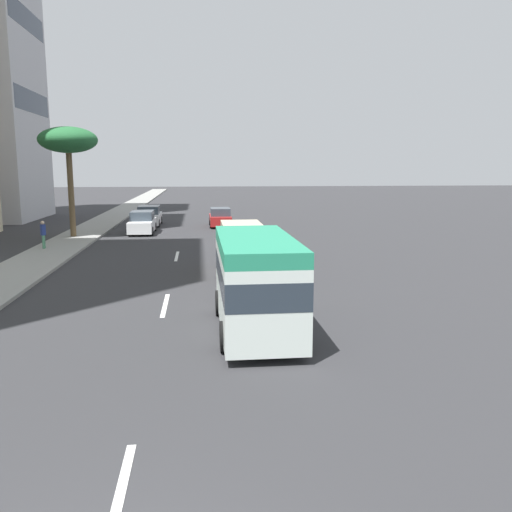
{
  "coord_description": "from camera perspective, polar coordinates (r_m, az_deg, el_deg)",
  "views": [
    {
      "loc": [
        -4.62,
        -1.26,
        4.89
      ],
      "look_at": [
        17.25,
        -3.66,
        1.14
      ],
      "focal_mm": 36.67,
      "sensor_mm": 36.0,
      "label": 1
    }
  ],
  "objects": [
    {
      "name": "pedestrian_mid_block",
      "position": [
        33.2,
        -22.2,
        2.3
      ],
      "size": [
        0.39,
        0.36,
        1.63
      ],
      "rotation": [
        0.0,
        0.0,
        3.74
      ],
      "color": "#4C8C66",
      "rests_on": "sidewalk_right"
    },
    {
      "name": "ground_plane",
      "position": [
        36.47,
        -8.19,
        1.86
      ],
      "size": [
        198.0,
        198.0,
        0.0
      ],
      "primitive_type": "plane",
      "color": "#2D2D30"
    },
    {
      "name": "lane_stripe_near",
      "position": [
        8.78,
        -14.78,
        -24.48
      ],
      "size": [
        3.2,
        0.16,
        0.01
      ],
      "primitive_type": "cube",
      "color": "silver",
      "rests_on": "ground_plane"
    },
    {
      "name": "lane_stripe_mid",
      "position": [
        19.1,
        -9.88,
        -5.29
      ],
      "size": [
        3.2,
        0.16,
        0.01
      ],
      "primitive_type": "cube",
      "color": "silver",
      "rests_on": "ground_plane"
    },
    {
      "name": "car_second",
      "position": [
        40.11,
        -12.29,
        3.56
      ],
      "size": [
        4.6,
        1.81,
        1.65
      ],
      "rotation": [
        0.0,
        0.0,
        3.14
      ],
      "color": "white",
      "rests_on": "ground_plane"
    },
    {
      "name": "palm_tree",
      "position": [
        38.26,
        -19.82,
        11.66
      ],
      "size": [
        3.91,
        3.91,
        7.44
      ],
      "color": "brown",
      "rests_on": "sidewalk_right"
    },
    {
      "name": "minibus_fifth",
      "position": [
        15.64,
        -0.03,
        -2.58
      ],
      "size": [
        6.12,
        2.31,
        2.86
      ],
      "color": "silver",
      "rests_on": "ground_plane"
    },
    {
      "name": "car_lead",
      "position": [
        43.74,
        -3.92,
        4.2
      ],
      "size": [
        4.21,
        1.81,
        1.56
      ],
      "color": "#A51E1E",
      "rests_on": "ground_plane"
    },
    {
      "name": "van_fourth",
      "position": [
        24.64,
        -1.39,
        1.21
      ],
      "size": [
        5.31,
        2.05,
        2.2
      ],
      "color": "beige",
      "rests_on": "ground_plane"
    },
    {
      "name": "car_third",
      "position": [
        45.49,
        -11.58,
        4.29
      ],
      "size": [
        4.71,
        1.93,
        1.65
      ],
      "rotation": [
        0.0,
        0.0,
        3.14
      ],
      "color": "white",
      "rests_on": "ground_plane"
    },
    {
      "name": "sidewalk_right",
      "position": [
        37.4,
        -19.23,
        1.73
      ],
      "size": [
        162.0,
        3.08,
        0.15
      ],
      "primitive_type": "cube",
      "color": "gray",
      "rests_on": "ground_plane"
    },
    {
      "name": "lane_stripe_far",
      "position": [
        29.37,
        -8.63,
        -0.01
      ],
      "size": [
        3.2,
        0.16,
        0.01
      ],
      "primitive_type": "cube",
      "color": "silver",
      "rests_on": "ground_plane"
    }
  ]
}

